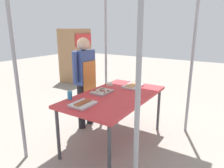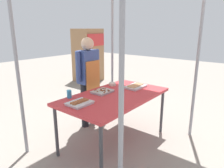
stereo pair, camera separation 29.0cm
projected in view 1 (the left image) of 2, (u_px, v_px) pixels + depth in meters
The scene contains 9 objects.
ground_plane at pixel (115, 142), 3.11m from camera, with size 18.00×18.00×0.00m, color gray.
stall_table at pixel (115, 98), 2.93m from camera, with size 1.60×0.90×0.75m.
tray_grilled_sausages at pixel (133, 86), 3.29m from camera, with size 0.36×0.24×0.05m.
tray_meat_skewers at pixel (102, 92), 2.99m from camera, with size 0.29×0.23×0.04m.
tray_pork_links at pixel (83, 104), 2.50m from camera, with size 0.29×0.24×0.05m.
condiment_bowl at pixel (109, 84), 3.38m from camera, with size 0.11×0.11×0.05m, color silver.
drink_cup_near_edge at pixel (70, 95), 2.72m from camera, with size 0.06×0.06×0.11m, color #338CBF.
vendor_woman at pixel (85, 76), 3.43m from camera, with size 0.52×0.22×1.52m.
neighbor_stall_left at pixel (75, 55), 6.52m from camera, with size 0.77×0.73×1.65m.
Camera 1 is at (-2.36, -1.46, 1.66)m, focal length 33.17 mm.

